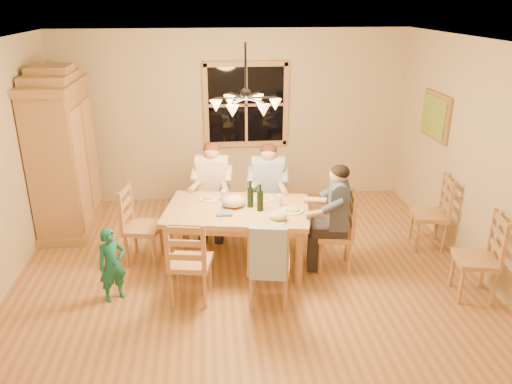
{
  "coord_description": "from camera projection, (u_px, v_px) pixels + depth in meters",
  "views": [
    {
      "loc": [
        -0.42,
        -5.29,
        3.13
      ],
      "look_at": [
        0.12,
        0.1,
        1.01
      ],
      "focal_mm": 35.0,
      "sensor_mm": 36.0,
      "label": 1
    }
  ],
  "objects": [
    {
      "name": "plate_slate",
      "position": [
        292.0,
        211.0,
        5.91
      ],
      "size": [
        0.26,
        0.26,
        0.02
      ],
      "primitive_type": "cylinder",
      "color": "white",
      "rests_on": "dining_table"
    },
    {
      "name": "floor",
      "position": [
        247.0,
        272.0,
        6.08
      ],
      "size": [
        5.5,
        5.5,
        0.0
      ],
      "primitive_type": "plane",
      "color": "olive",
      "rests_on": "ground"
    },
    {
      "name": "chair_end_right",
      "position": [
        334.0,
        245.0,
        6.09
      ],
      "size": [
        0.49,
        0.51,
        0.99
      ],
      "rotation": [
        0.0,
        0.0,
        1.4
      ],
      "color": "#A9774A",
      "rests_on": "floor"
    },
    {
      "name": "ceiling",
      "position": [
        245.0,
        42.0,
        5.1
      ],
      "size": [
        5.5,
        5.0,
        0.02
      ],
      "primitive_type": "cube",
      "color": "white",
      "rests_on": "wall_back"
    },
    {
      "name": "chair_spare_front",
      "position": [
        473.0,
        272.0,
        5.5
      ],
      "size": [
        0.5,
        0.51,
        0.99
      ],
      "rotation": [
        0.0,
        0.0,
        1.38
      ],
      "color": "#A9774A",
      "rests_on": "floor"
    },
    {
      "name": "armoire",
      "position": [
        64.0,
        157.0,
        6.92
      ],
      "size": [
        0.66,
        1.4,
        2.3
      ],
      "color": "#92633F",
      "rests_on": "floor"
    },
    {
      "name": "adult_slate_man",
      "position": [
        337.0,
        205.0,
        5.89
      ],
      "size": [
        0.48,
        0.45,
        0.87
      ],
      "rotation": [
        0.0,
        0.0,
        1.4
      ],
      "color": "#414A68",
      "rests_on": "floor"
    },
    {
      "name": "plate_woman",
      "position": [
        209.0,
        198.0,
        6.28
      ],
      "size": [
        0.26,
        0.26,
        0.02
      ],
      "primitive_type": "cylinder",
      "color": "white",
      "rests_on": "dining_table"
    },
    {
      "name": "plate_plaid",
      "position": [
        263.0,
        199.0,
        6.26
      ],
      "size": [
        0.26,
        0.26,
        0.02
      ],
      "primitive_type": "cylinder",
      "color": "white",
      "rests_on": "dining_table"
    },
    {
      "name": "window",
      "position": [
        246.0,
        105.0,
        7.82
      ],
      "size": [
        1.3,
        0.06,
        1.3
      ],
      "color": "black",
      "rests_on": "wall_back"
    },
    {
      "name": "cloth_bundle",
      "position": [
        234.0,
        201.0,
        6.0
      ],
      "size": [
        0.28,
        0.22,
        0.15
      ],
      "primitive_type": "ellipsoid",
      "color": "#BEB48A",
      "rests_on": "dining_table"
    },
    {
      "name": "chair_far_right",
      "position": [
        268.0,
        216.0,
        6.9
      ],
      "size": [
        0.51,
        0.49,
        0.99
      ],
      "rotation": [
        0.0,
        0.0,
        2.97
      ],
      "color": "#A9774A",
      "rests_on": "floor"
    },
    {
      "name": "dining_table",
      "position": [
        237.0,
        216.0,
        6.04
      ],
      "size": [
        1.86,
        1.32,
        0.76
      ],
      "rotation": [
        0.0,
        0.0,
        -0.17
      ],
      "color": "#AA844B",
      "rests_on": "floor"
    },
    {
      "name": "wine_glass_a",
      "position": [
        224.0,
        196.0,
        6.19
      ],
      "size": [
        0.06,
        0.06,
        0.14
      ],
      "primitive_type": "cylinder",
      "color": "silver",
      "rests_on": "dining_table"
    },
    {
      "name": "towel",
      "position": [
        268.0,
        253.0,
        5.07
      ],
      "size": [
        0.39,
        0.16,
        0.58
      ],
      "primitive_type": "cube",
      "rotation": [
        0.0,
        0.0,
        -0.17
      ],
      "color": "#97ABCD",
      "rests_on": "chair_near_right"
    },
    {
      "name": "wine_glass_b",
      "position": [
        279.0,
        201.0,
        6.04
      ],
      "size": [
        0.06,
        0.06,
        0.14
      ],
      "primitive_type": "cylinder",
      "color": "silver",
      "rests_on": "dining_table"
    },
    {
      "name": "napkin",
      "position": [
        224.0,
        213.0,
        5.82
      ],
      "size": [
        0.2,
        0.17,
        0.03
      ],
      "primitive_type": "cube",
      "rotation": [
        0.0,
        0.0,
        -0.17
      ],
      "color": "slate",
      "rests_on": "dining_table"
    },
    {
      "name": "chair_near_left",
      "position": [
        191.0,
        274.0,
        5.45
      ],
      "size": [
        0.51,
        0.49,
        0.99
      ],
      "rotation": [
        0.0,
        0.0,
        -0.17
      ],
      "color": "#A9774A",
      "rests_on": "floor"
    },
    {
      "name": "chair_spare_back",
      "position": [
        428.0,
        225.0,
        6.62
      ],
      "size": [
        0.49,
        0.5,
        0.99
      ],
      "rotation": [
        0.0,
        0.0,
        1.41
      ],
      "color": "#A9774A",
      "rests_on": "floor"
    },
    {
      "name": "wine_bottle_a",
      "position": [
        250.0,
        194.0,
        5.98
      ],
      "size": [
        0.08,
        0.08,
        0.33
      ],
      "primitive_type": "cylinder",
      "color": "black",
      "rests_on": "dining_table"
    },
    {
      "name": "chair_end_left",
      "position": [
        144.0,
        239.0,
        6.25
      ],
      "size": [
        0.49,
        0.51,
        0.99
      ],
      "rotation": [
        0.0,
        0.0,
        -1.75
      ],
      "color": "#A9774A",
      "rests_on": "floor"
    },
    {
      "name": "adult_plaid_man",
      "position": [
        268.0,
        180.0,
        6.7
      ],
      "size": [
        0.45,
        0.48,
        0.87
      ],
      "rotation": [
        0.0,
        0.0,
        2.97
      ],
      "color": "#365D95",
      "rests_on": "floor"
    },
    {
      "name": "painting",
      "position": [
        435.0,
        116.0,
        6.86
      ],
      "size": [
        0.06,
        0.78,
        0.64
      ],
      "color": "#92633F",
      "rests_on": "wall_right"
    },
    {
      "name": "wall_right",
      "position": [
        480.0,
        160.0,
        5.85
      ],
      "size": [
        0.02,
        5.0,
        2.7
      ],
      "primitive_type": "cube",
      "color": "#CDB691",
      "rests_on": "floor"
    },
    {
      "name": "chair_near_right",
      "position": [
        269.0,
        277.0,
        5.39
      ],
      "size": [
        0.51,
        0.49,
        0.99
      ],
      "rotation": [
        0.0,
        0.0,
        -0.17
      ],
      "color": "#A9774A",
      "rests_on": "floor"
    },
    {
      "name": "chair_far_left",
      "position": [
        214.0,
        214.0,
        6.95
      ],
      "size": [
        0.51,
        0.49,
        0.99
      ],
      "rotation": [
        0.0,
        0.0,
        2.97
      ],
      "color": "#A9774A",
      "rests_on": "floor"
    },
    {
      "name": "wall_back",
      "position": [
        233.0,
        117.0,
        7.91
      ],
      "size": [
        5.5,
        0.02,
        2.7
      ],
      "primitive_type": "cube",
      "color": "#CDB691",
      "rests_on": "floor"
    },
    {
      "name": "adult_woman",
      "position": [
        212.0,
        178.0,
        6.75
      ],
      "size": [
        0.45,
        0.48,
        0.87
      ],
      "rotation": [
        0.0,
        0.0,
        2.97
      ],
      "color": "beige",
      "rests_on": "floor"
    },
    {
      "name": "cap",
      "position": [
        278.0,
        216.0,
        5.65
      ],
      "size": [
        0.2,
        0.2,
        0.11
      ],
      "primitive_type": "ellipsoid",
      "color": "tan",
      "rests_on": "dining_table"
    },
    {
      "name": "chandelier",
      "position": [
        246.0,
        103.0,
        5.32
      ],
      "size": [
        0.77,
        0.68,
        0.71
      ],
      "color": "black",
      "rests_on": "ceiling"
    },
    {
      "name": "wine_bottle_b",
      "position": [
        260.0,
        198.0,
        5.87
      ],
      "size": [
        0.08,
        0.08,
        0.33
      ],
      "primitive_type": "cylinder",
      "color": "black",
      "rests_on": "dining_table"
    },
    {
      "name": "child",
      "position": [
        112.0,
        265.0,
        5.4
      ],
      "size": [
        0.37,
        0.34,
        0.85
      ],
      "primitive_type": "imported",
      "rotation": [
        0.0,
        0.0,
        0.55
      ],
      "color": "#176B5D",
      "rests_on": "floor"
    }
  ]
}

